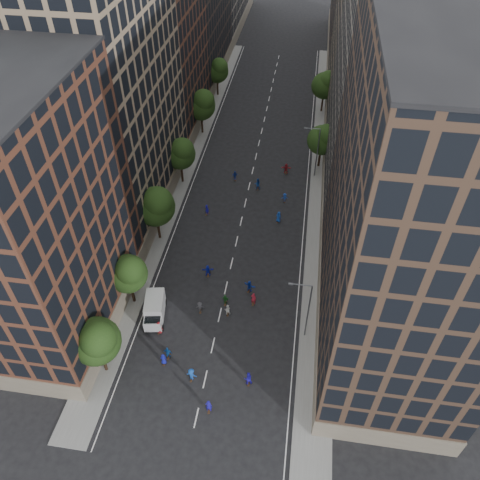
{
  "coord_description": "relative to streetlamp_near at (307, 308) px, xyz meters",
  "views": [
    {
      "loc": [
        7.9,
        -21.65,
        46.83
      ],
      "look_at": [
        0.77,
        25.25,
        2.0
      ],
      "focal_mm": 35.0,
      "sensor_mm": 36.0,
      "label": 1
    }
  ],
  "objects": [
    {
      "name": "skater_3",
      "position": [
        -11.8,
        -7.69,
        -4.27
      ],
      "size": [
        1.23,
        0.81,
        1.79
      ],
      "primitive_type": "imported",
      "rotation": [
        0.0,
        0.0,
        3.01
      ],
      "color": "#1549B0",
      "rests_on": "ground"
    },
    {
      "name": "skater_17",
      "position": [
        -4.65,
        33.07,
        -4.25
      ],
      "size": [
        1.7,
        0.54,
        1.83
      ],
      "primitive_type": "imported",
      "rotation": [
        0.0,
        0.0,
        3.14
      ],
      "color": "#A81C24",
      "rests_on": "ground"
    },
    {
      "name": "skater_8",
      "position": [
        -9.43,
        1.8,
        -4.37
      ],
      "size": [
        0.86,
        0.71,
        1.6
      ],
      "primitive_type": "imported",
      "rotation": [
        0.0,
        0.0,
        3.28
      ],
      "color": "silver",
      "rests_on": "ground"
    },
    {
      "name": "bldg_left_d",
      "position": [
        -29.37,
        70.0,
        10.83
      ],
      "size": [
        14.0,
        28.0,
        32.0
      ],
      "primitive_type": "cube",
      "color": "black",
      "rests_on": "ground"
    },
    {
      "name": "bldg_left_a",
      "position": [
        -29.37,
        -1.0,
        9.83
      ],
      "size": [
        14.0,
        22.0,
        30.0
      ],
      "primitive_type": "cube",
      "color": "#542E20",
      "rests_on": "ground"
    },
    {
      "name": "skater_2",
      "position": [
        -5.6,
        -7.23,
        -4.23
      ],
      "size": [
        1.08,
        0.95,
        1.89
      ],
      "primitive_type": "imported",
      "rotation": [
        0.0,
        0.0,
        3.43
      ],
      "color": "#1D14A5",
      "rests_on": "ground"
    },
    {
      "name": "cargo_van",
      "position": [
        -18.19,
        0.09,
        -3.76
      ],
      "size": [
        3.17,
        5.33,
        2.67
      ],
      "rotation": [
        0.0,
        0.0,
        0.17
      ],
      "color": "silver",
      "rests_on": "ground"
    },
    {
      "name": "bldg_right_c",
      "position": [
        8.63,
        59.0,
        12.33
      ],
      "size": [
        14.0,
        26.0,
        35.0
      ],
      "primitive_type": "cube",
      "color": "#8A745A",
      "rests_on": "ground"
    },
    {
      "name": "sidewalk_right",
      "position": [
        1.63,
        35.5,
        -5.09
      ],
      "size": [
        4.0,
        105.0,
        0.15
      ],
      "primitive_type": "cube",
      "color": "slate",
      "rests_on": "ground"
    },
    {
      "name": "tree_right_b",
      "position": [
        1.02,
        55.85,
        0.79
      ],
      "size": [
        5.2,
        5.2,
        8.83
      ],
      "color": "black",
      "rests_on": "ground"
    },
    {
      "name": "skater_11",
      "position": [
        -13.14,
        7.84,
        -4.3
      ],
      "size": [
        1.68,
        0.82,
        1.74
      ],
      "primitive_type": "imported",
      "rotation": [
        0.0,
        0.0,
        3.34
      ],
      "color": "#1420A7",
      "rests_on": "ground"
    },
    {
      "name": "bldg_right_b",
      "position": [
        8.63,
        32.0,
        11.33
      ],
      "size": [
        14.0,
        28.0,
        33.0
      ],
      "primitive_type": "cube",
      "color": "#6E655B",
      "rests_on": "ground"
    },
    {
      "name": "streetlamp_far",
      "position": [
        0.0,
        33.0,
        0.0
      ],
      "size": [
        2.64,
        0.22,
        9.06
      ],
      "color": "#595B60",
      "rests_on": "ground"
    },
    {
      "name": "bldg_left_c",
      "position": [
        -29.37,
        46.0,
        8.83
      ],
      "size": [
        14.0,
        20.0,
        28.0
      ],
      "primitive_type": "cube",
      "color": "#542E20",
      "rests_on": "ground"
    },
    {
      "name": "tree_left_4",
      "position": [
        -21.37,
        43.84,
        0.93
      ],
      "size": [
        5.4,
        5.4,
        9.08
      ],
      "color": "black",
      "rests_on": "ground"
    },
    {
      "name": "tree_left_0",
      "position": [
        -21.38,
        -8.15,
        0.79
      ],
      "size": [
        5.2,
        5.2,
        8.83
      ],
      "color": "black",
      "rests_on": "ground"
    },
    {
      "name": "ground",
      "position": [
        -10.37,
        28.0,
        -5.17
      ],
      "size": [
        240.0,
        240.0,
        0.0
      ],
      "primitive_type": "plane",
      "color": "black",
      "rests_on": "ground"
    },
    {
      "name": "skater_14",
      "position": [
        -8.94,
        27.95,
        -4.2
      ],
      "size": [
        1.05,
        0.88,
        1.94
      ],
      "primitive_type": "imported",
      "rotation": [
        0.0,
        0.0,
        3.31
      ],
      "color": "#133D9D",
      "rests_on": "ground"
    },
    {
      "name": "skater_9",
      "position": [
        -12.89,
        1.71,
        -4.38
      ],
      "size": [
        1.1,
        0.74,
        1.58
      ],
      "primitive_type": "imported",
      "rotation": [
        0.0,
        0.0,
        3.3
      ],
      "color": "#3D3D42",
      "rests_on": "ground"
    },
    {
      "name": "skater_7",
      "position": [
        -6.46,
        3.9,
        -4.21
      ],
      "size": [
        0.77,
        0.57,
        1.93
      ],
      "primitive_type": "imported",
      "rotation": [
        0.0,
        0.0,
        2.98
      ],
      "color": "maroon",
      "rests_on": "ground"
    },
    {
      "name": "tree_left_5",
      "position": [
        -21.39,
        59.86,
        0.51
      ],
      "size": [
        4.8,
        4.8,
        8.33
      ],
      "color": "black",
      "rests_on": "ground"
    },
    {
      "name": "skater_15",
      "position": [
        -4.27,
        25.27,
        -4.41
      ],
      "size": [
        1.08,
        0.76,
        1.51
      ],
      "primitive_type": "imported",
      "rotation": [
        0.0,
        0.0,
        3.37
      ],
      "color": "#153CAD",
      "rests_on": "ground"
    },
    {
      "name": "bldg_left_b",
      "position": [
        -29.37,
        23.0,
        11.83
      ],
      "size": [
        14.0,
        26.0,
        34.0
      ],
      "primitive_type": "cube",
      "color": "#8A745A",
      "rests_on": "ground"
    },
    {
      "name": "skater_1",
      "position": [
        -9.21,
        -11.0,
        -4.22
      ],
      "size": [
        0.71,
        0.48,
        1.89
      ],
      "primitive_type": "imported",
      "rotation": [
        0.0,
        0.0,
        3.19
      ],
      "color": "#1A13A2",
      "rests_on": "ground"
    },
    {
      "name": "skater_4",
      "position": [
        -15.09,
        -5.36,
        -4.28
      ],
      "size": [
        1.08,
        0.53,
        1.78
      ],
      "primitive_type": "imported",
      "rotation": [
        0.0,
        0.0,
        3.05
      ],
      "color": "navy",
      "rests_on": "ground"
    },
    {
      "name": "sidewalk_left",
      "position": [
        -22.37,
        35.5,
        -5.09
      ],
      "size": [
        4.0,
        105.0,
        0.15
      ],
      "primitive_type": "cube",
      "color": "slate",
      "rests_on": "ground"
    },
    {
      "name": "tree_right_a",
      "position": [
        1.02,
        35.85,
        0.46
      ],
      "size": [
        5.0,
        5.0,
        8.39
      ],
      "color": "black",
      "rests_on": "ground"
    },
    {
      "name": "skater_6",
      "position": [
        -17.02,
        -2.14,
        -4.24
      ],
      "size": [
        1.05,
        0.88,
        1.85
      ],
      "primitive_type": "imported",
      "rotation": [
        0.0,
        0.0,
        2.77
      ],
      "color": "maroon",
      "rests_on": "ground"
    },
    {
      "name": "tree_left_1",
      "position": [
        -21.39,
        1.86,
        0.38
      ],
      "size": [
        4.8,
        4.8,
        8.21
      ],
      "color": "black",
      "rests_on": "ground"
    },
    {
      "name": "tree_left_3",
      "position": [
        -21.38,
        27.85,
        0.65
      ],
      "size": [
        5.0,
        5.0,
        8.58
      ],
      "color": "black",
      "rests_on": "ground"
    },
    {
      "name": "bldg_right_a",
      "position": [
        8.63,
        3.0,
        12.83
      ],
      "size": [
        14.0,
        30.0,
        36.0
      ],
      "primitive_type": "cube",
      "color": "#402D22",
      "rests_on": "ground"
    },
    {
      "name": "skater_13",
      "position": [
        -15.83,
        20.34,
        -4.27
      ],
      "size": [
        0.77,
        0.65,
        1.79
      ],
      "primitive_type": "imported",
      "rotation": [
        0.0,
        0.0,
        2.73
      ],
      "color": "#16139B",
      "rests_on": "ground"
    },
    {
      "name": "skater_10",
      "position": [
        -9.96,
        3.36,
        -4.38
      ],
      "size": [
        0.97,
        0.49,
        1.58
      ],
      "primitive_type": "imported",
      "rotation": [
        0.0,
        0.0,
        3.03
      ],
      "color": "#1F6823",
      "rests_on": "ground"
    },
    {
      "name": "skater_5",
      "position": [
        -7.26,
        5.95,
        -4.3
      ],
      "size": [
        1.69,
        1.07,
        1.74
      ],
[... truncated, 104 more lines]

